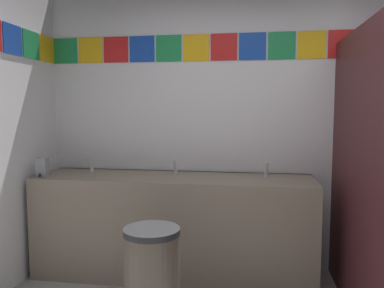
{
  "coord_description": "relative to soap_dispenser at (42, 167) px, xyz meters",
  "views": [
    {
      "loc": [
        -0.12,
        -1.66,
        1.46
      ],
      "look_at": [
        -0.57,
        1.19,
        1.18
      ],
      "focal_mm": 35.4,
      "sensor_mm": 36.0,
      "label": 1
    }
  ],
  "objects": [
    {
      "name": "wall_back",
      "position": [
        1.89,
        0.53,
        0.34
      ],
      "size": [
        4.04,
        0.09,
        2.58
      ],
      "color": "silver",
      "rests_on": "ground_plane"
    },
    {
      "name": "vanity_counter",
      "position": [
        1.11,
        0.19,
        -0.5
      ],
      "size": [
        2.37,
        0.61,
        0.87
      ],
      "color": "gray",
      "rests_on": "ground_plane"
    },
    {
      "name": "faucet_left",
      "position": [
        0.32,
        0.27,
        -0.03
      ],
      "size": [
        0.04,
        0.1,
        0.14
      ],
      "color": "silver",
      "rests_on": "vanity_counter"
    },
    {
      "name": "faucet_center",
      "position": [
        1.11,
        0.27,
        -0.03
      ],
      "size": [
        0.04,
        0.1,
        0.14
      ],
      "color": "silver",
      "rests_on": "vanity_counter"
    },
    {
      "name": "faucet_right",
      "position": [
        1.9,
        0.27,
        -0.03
      ],
      "size": [
        0.04,
        0.1,
        0.14
      ],
      "color": "silver",
      "rests_on": "vanity_counter"
    },
    {
      "name": "soap_dispenser",
      "position": [
        0.0,
        0.0,
        0.0
      ],
      "size": [
        0.09,
        0.09,
        0.16
      ],
      "color": "gray",
      "rests_on": "vanity_counter"
    },
    {
      "name": "trash_bin",
      "position": [
        1.13,
        -0.63,
        -0.61
      ],
      "size": [
        0.38,
        0.38,
        0.68
      ],
      "color": "brown",
      "rests_on": "ground_plane"
    }
  ]
}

